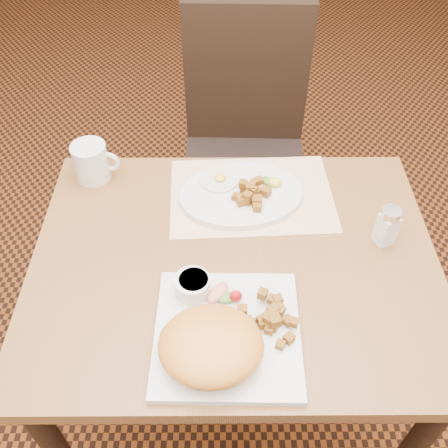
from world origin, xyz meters
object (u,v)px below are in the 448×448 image
Objects in this scene: plate_square at (227,333)px; coffee_mug at (92,162)px; salt_shaker at (387,226)px; chair_far at (245,139)px; table at (234,288)px; plate_oval at (241,194)px.

coffee_mug is at bearing 125.72° from plate_square.
salt_shaker is 0.85× the size of coffee_mug.
chair_far is 0.76m from salt_shaker.
chair_far is 3.46× the size of plate_square.
table is 0.23m from plate_oval.
chair_far reaches higher than salt_shaker.
plate_square is at bearing -54.28° from coffee_mug.
salt_shaker reaches higher than table.
salt_shaker is at bearing 8.38° from table.
plate_square is 0.92× the size of plate_oval.
plate_square is at bearing -95.60° from plate_oval.
chair_far is 0.56m from plate_oval.
plate_oval is 0.38m from coffee_mug.
salt_shaker is at bearing 34.30° from plate_square.
plate_oval is (0.04, 0.39, 0.00)m from plate_square.
table is 0.72m from chair_far.
plate_square is at bearing 87.36° from chair_far.
salt_shaker reaches higher than coffee_mug.
table is 7.63× the size of coffee_mug.
coffee_mug is (-0.69, 0.22, -0.00)m from salt_shaker.
table is 0.23m from plate_square.
chair_far is 9.70× the size of salt_shaker.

